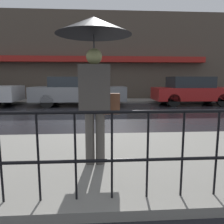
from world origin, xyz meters
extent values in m
plane|color=black|center=(0.00, 0.00, 0.00)|extent=(80.00, 80.00, 0.00)
cube|color=gray|center=(0.00, -5.19, 0.06)|extent=(28.00, 3.07, 0.11)
cube|color=gray|center=(0.00, 4.64, 0.06)|extent=(28.00, 1.96, 0.11)
cube|color=gold|center=(0.00, 0.00, 0.00)|extent=(25.20, 0.12, 0.01)
cube|color=#4C4238|center=(0.00, 5.77, 2.81)|extent=(28.00, 0.30, 5.61)
cube|color=maroon|center=(0.00, 5.34, 2.60)|extent=(16.80, 0.55, 0.35)
cylinder|color=black|center=(0.56, -6.48, 0.58)|extent=(0.02, 0.02, 0.93)
cylinder|color=black|center=(0.94, -6.48, 0.58)|extent=(0.02, 0.02, 0.93)
cylinder|color=black|center=(1.31, -6.48, 0.58)|extent=(0.02, 0.02, 0.93)
cylinder|color=black|center=(1.69, -6.48, 0.58)|extent=(0.02, 0.02, 0.93)
cylinder|color=black|center=(2.06, -6.48, 0.58)|extent=(0.02, 0.02, 0.93)
cylinder|color=black|center=(2.44, -6.48, 0.58)|extent=(0.02, 0.02, 0.93)
cylinder|color=black|center=(2.81, -6.48, 0.58)|extent=(0.02, 0.02, 0.93)
cylinder|color=#4C4742|center=(1.43, -5.50, 0.52)|extent=(0.13, 0.13, 0.81)
cylinder|color=#4C4742|center=(1.58, -5.50, 0.52)|extent=(0.13, 0.13, 0.81)
cube|color=#47423D|center=(1.50, -5.50, 1.25)|extent=(0.44, 0.26, 0.64)
sphere|color=#979A5D|center=(1.50, -5.50, 1.68)|extent=(0.22, 0.22, 0.22)
cylinder|color=#262628|center=(1.50, -5.50, 1.61)|extent=(0.02, 0.02, 0.73)
cone|color=black|center=(1.50, -5.50, 2.09)|extent=(1.06, 1.06, 0.24)
cube|color=brown|center=(1.74, -5.50, 1.02)|extent=(0.24, 0.12, 0.30)
cylinder|color=black|center=(-3.34, 3.56, 0.34)|extent=(0.69, 0.22, 0.69)
cube|color=slate|center=(0.60, 2.71, 0.63)|extent=(4.73, 1.86, 0.72)
cube|color=#1E2328|center=(0.41, 2.71, 1.24)|extent=(2.46, 1.71, 0.50)
cylinder|color=black|center=(2.07, 3.53, 0.32)|extent=(0.65, 0.22, 0.65)
cylinder|color=black|center=(2.07, 1.89, 0.32)|extent=(0.65, 0.22, 0.65)
cylinder|color=black|center=(-0.87, 3.53, 0.32)|extent=(0.65, 0.22, 0.65)
cylinder|color=black|center=(-0.87, 1.89, 0.32)|extent=(0.65, 0.22, 0.65)
cube|color=maroon|center=(6.59, 2.71, 0.60)|extent=(4.09, 1.72, 0.66)
cube|color=#1E2328|center=(6.43, 2.71, 1.22)|extent=(2.13, 1.59, 0.57)
cylinder|color=black|center=(7.86, 3.46, 0.32)|extent=(0.64, 0.22, 0.64)
cylinder|color=black|center=(7.86, 1.96, 0.32)|extent=(0.64, 0.22, 0.64)
cylinder|color=black|center=(5.32, 3.46, 0.32)|extent=(0.64, 0.22, 0.64)
cylinder|color=black|center=(5.32, 1.96, 0.32)|extent=(0.64, 0.22, 0.64)
camera|label=1|loc=(1.55, -8.64, 1.37)|focal=35.00mm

